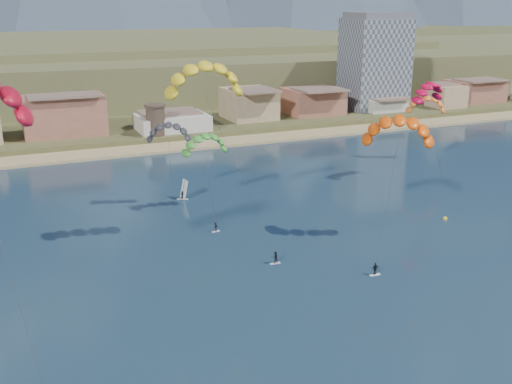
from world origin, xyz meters
TOP-DOWN VIEW (x-y plane):
  - ground at (0.00, 0.00)m, footprint 2400.00×2400.00m
  - beach at (0.00, 106.00)m, footprint 2200.00×12.00m
  - land at (0.00, 560.00)m, footprint 2200.00×900.00m
  - foothills at (22.39, 232.47)m, footprint 940.00×210.00m
  - apartment_tower at (85.00, 128.00)m, footprint 20.00×16.00m
  - watchtower at (5.00, 114.00)m, footprint 5.82×5.82m
  - kitesurfer_yellow at (-5.57, 38.46)m, footprint 13.92×14.73m
  - kitesurfer_orange at (23.32, 29.18)m, footprint 17.88×17.07m
  - kitesurfer_green at (-0.58, 54.31)m, footprint 9.41×13.92m
  - distant_kite_dark at (-6.01, 59.24)m, footprint 9.21×6.83m
  - distant_kite_orange at (61.02, 69.53)m, footprint 10.57×8.02m
  - distant_kite_red at (49.29, 54.76)m, footprint 10.37×7.57m
  - windsurfer at (-2.80, 62.27)m, footprint 2.43×2.51m
  - buoy at (37.42, 32.43)m, footprint 0.80×0.80m

SIDE VIEW (x-z plane):
  - ground at x=0.00m, z-range 0.00..0.00m
  - land at x=0.00m, z-range -2.00..2.00m
  - buoy at x=37.42m, z-range -0.26..0.54m
  - beach at x=0.00m, z-range -0.20..0.70m
  - windsurfer at x=-2.80m, z-range -0.72..3.21m
  - watchtower at x=5.00m, z-range 2.07..10.67m
  - foothills at x=22.39m, z-range 0.08..18.08m
  - kitesurfer_green at x=-0.58m, z-range 4.65..21.88m
  - distant_kite_orange at x=61.02m, z-range 5.52..23.23m
  - distant_kite_dark at x=-6.01m, z-range 6.07..24.07m
  - apartment_tower at x=85.00m, z-range 1.82..33.82m
  - kitesurfer_orange at x=23.32m, z-range 6.83..31.02m
  - distant_kite_red at x=49.29m, z-range 8.56..31.49m
  - kitesurfer_yellow at x=-5.57m, z-range 11.75..42.75m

